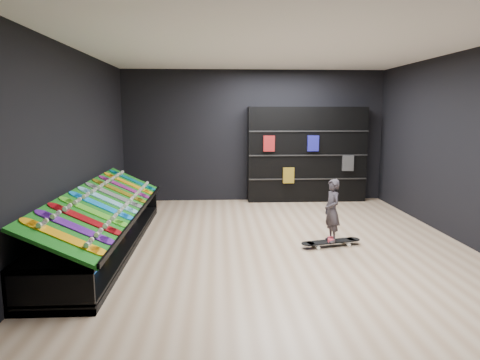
{
  "coord_description": "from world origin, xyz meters",
  "views": [
    {
      "loc": [
        -0.85,
        -6.38,
        2.05
      ],
      "look_at": [
        -0.5,
        0.2,
        1.0
      ],
      "focal_mm": 32.0,
      "sensor_mm": 36.0,
      "label": 1
    }
  ],
  "objects": [
    {
      "name": "floor",
      "position": [
        0.0,
        0.0,
        0.0
      ],
      "size": [
        6.0,
        7.0,
        0.01
      ],
      "primitive_type": "cube",
      "color": "tan",
      "rests_on": "ground"
    },
    {
      "name": "ceiling",
      "position": [
        0.0,
        0.0,
        3.0
      ],
      "size": [
        6.0,
        7.0,
        0.01
      ],
      "primitive_type": "cube",
      "color": "white",
      "rests_on": "ground"
    },
    {
      "name": "wall_back",
      "position": [
        0.0,
        3.5,
        1.5
      ],
      "size": [
        6.0,
        0.02,
        3.0
      ],
      "primitive_type": "cube",
      "color": "black",
      "rests_on": "ground"
    },
    {
      "name": "wall_front",
      "position": [
        0.0,
        -3.5,
        1.5
      ],
      "size": [
        6.0,
        0.02,
        3.0
      ],
      "primitive_type": "cube",
      "color": "black",
      "rests_on": "ground"
    },
    {
      "name": "wall_left",
      "position": [
        -3.0,
        0.0,
        1.5
      ],
      "size": [
        0.02,
        7.0,
        3.0
      ],
      "primitive_type": "cube",
      "color": "black",
      "rests_on": "ground"
    },
    {
      "name": "wall_right",
      "position": [
        3.0,
        0.0,
        1.5
      ],
      "size": [
        0.02,
        7.0,
        3.0
      ],
      "primitive_type": "cube",
      "color": "black",
      "rests_on": "ground"
    },
    {
      "name": "display_rack",
      "position": [
        -2.55,
        0.0,
        0.25
      ],
      "size": [
        0.9,
        4.5,
        0.5
      ],
      "primitive_type": null,
      "color": "black",
      "rests_on": "ground"
    },
    {
      "name": "turf_ramp",
      "position": [
        -2.5,
        0.0,
        0.71
      ],
      "size": [
        0.92,
        4.5,
        0.46
      ],
      "primitive_type": "cube",
      "rotation": [
        0.0,
        0.44,
        0.0
      ],
      "color": "#0D550E",
      "rests_on": "display_rack"
    },
    {
      "name": "back_shelving",
      "position": [
        1.21,
        3.32,
        1.08
      ],
      "size": [
        2.71,
        0.32,
        2.17
      ],
      "primitive_type": "cube",
      "color": "black",
      "rests_on": "ground"
    },
    {
      "name": "floor_skateboard",
      "position": [
        0.89,
        -0.12,
        0.05
      ],
      "size": [
        1.0,
        0.45,
        0.09
      ],
      "primitive_type": null,
      "rotation": [
        0.0,
        0.0,
        0.24
      ],
      "color": "black",
      "rests_on": "ground"
    },
    {
      "name": "child",
      "position": [
        0.89,
        -0.12,
        0.38
      ],
      "size": [
        0.18,
        0.24,
        0.58
      ],
      "primitive_type": "imported",
      "rotation": [
        0.0,
        0.0,
        -1.42
      ],
      "color": "black",
      "rests_on": "floor_skateboard"
    },
    {
      "name": "display_board_0",
      "position": [
        -2.49,
        -1.9,
        0.74
      ],
      "size": [
        0.93,
        0.22,
        0.5
      ],
      "primitive_type": null,
      "rotation": [
        0.0,
        0.44,
        0.0
      ],
      "color": "yellow",
      "rests_on": "turf_ramp"
    },
    {
      "name": "display_board_1",
      "position": [
        -2.49,
        -1.52,
        0.74
      ],
      "size": [
        0.93,
        0.22,
        0.5
      ],
      "primitive_type": null,
      "rotation": [
        0.0,
        0.44,
        0.0
      ],
      "color": "purple",
      "rests_on": "turf_ramp"
    },
    {
      "name": "display_board_2",
      "position": [
        -2.49,
        -1.14,
        0.74
      ],
      "size": [
        0.93,
        0.22,
        0.5
      ],
      "primitive_type": null,
      "rotation": [
        0.0,
        0.44,
        0.0
      ],
      "color": "red",
      "rests_on": "turf_ramp"
    },
    {
      "name": "display_board_3",
      "position": [
        -2.49,
        -0.76,
        0.74
      ],
      "size": [
        0.93,
        0.22,
        0.5
      ],
      "primitive_type": null,
      "rotation": [
        0.0,
        0.44,
        0.0
      ],
      "color": "green",
      "rests_on": "turf_ramp"
    },
    {
      "name": "display_board_4",
      "position": [
        -2.49,
        -0.38,
        0.74
      ],
      "size": [
        0.93,
        0.22,
        0.5
      ],
      "primitive_type": null,
      "rotation": [
        0.0,
        0.44,
        0.0
      ],
      "color": "blue",
      "rests_on": "turf_ramp"
    },
    {
      "name": "display_board_5",
      "position": [
        -2.49,
        0.0,
        0.74
      ],
      "size": [
        0.93,
        0.22,
        0.5
      ],
      "primitive_type": null,
      "rotation": [
        0.0,
        0.44,
        0.0
      ],
      "color": "#0CB2E5",
      "rests_on": "turf_ramp"
    },
    {
      "name": "display_board_6",
      "position": [
        -2.49,
        0.38,
        0.74
      ],
      "size": [
        0.93,
        0.22,
        0.5
      ],
      "primitive_type": null,
      "rotation": [
        0.0,
        0.44,
        0.0
      ],
      "color": "black",
      "rests_on": "turf_ramp"
    },
    {
      "name": "display_board_7",
      "position": [
        -2.49,
        0.76,
        0.74
      ],
      "size": [
        0.93,
        0.22,
        0.5
      ],
      "primitive_type": null,
      "rotation": [
        0.0,
        0.44,
        0.0
      ],
      "color": "yellow",
      "rests_on": "turf_ramp"
    },
    {
      "name": "display_board_8",
      "position": [
        -2.49,
        1.14,
        0.74
      ],
      "size": [
        0.93,
        0.22,
        0.5
      ],
      "primitive_type": null,
      "rotation": [
        0.0,
        0.44,
        0.0
      ],
      "color": "#2626BF",
      "rests_on": "turf_ramp"
    },
    {
      "name": "display_board_9",
      "position": [
        -2.49,
        1.52,
        0.74
      ],
      "size": [
        0.93,
        0.22,
        0.5
      ],
      "primitive_type": null,
      "rotation": [
        0.0,
        0.44,
        0.0
      ],
      "color": "orange",
      "rests_on": "turf_ramp"
    },
    {
      "name": "display_board_10",
      "position": [
        -2.49,
        1.9,
        0.74
      ],
      "size": [
        0.93,
        0.22,
        0.5
      ],
      "primitive_type": null,
      "rotation": [
        0.0,
        0.44,
        0.0
      ],
      "color": "#0C8C99",
      "rests_on": "turf_ramp"
    }
  ]
}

